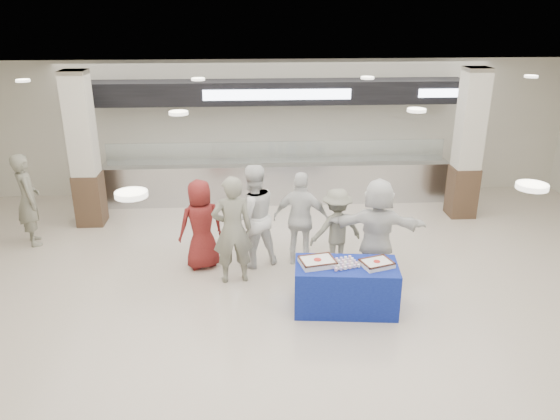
{
  "coord_description": "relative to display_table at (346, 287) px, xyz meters",
  "views": [
    {
      "loc": [
        -0.64,
        -6.79,
        4.51
      ],
      "look_at": [
        -0.14,
        1.6,
        1.22
      ],
      "focal_mm": 35.0,
      "sensor_mm": 36.0,
      "label": 1
    }
  ],
  "objects": [
    {
      "name": "sheet_cake_right",
      "position": [
        0.44,
        -0.06,
        0.42
      ],
      "size": [
        0.53,
        0.47,
        0.09
      ],
      "color": "white",
      "rests_on": "display_table"
    },
    {
      "name": "soldier_b",
      "position": [
        0.06,
        1.41,
        0.36
      ],
      "size": [
        1.05,
        0.77,
        1.47
      ],
      "primitive_type": "imported",
      "rotation": [
        0.0,
        0.0,
        3.4
      ],
      "color": "slate",
      "rests_on": "ground"
    },
    {
      "name": "soldier_bg",
      "position": [
        -5.67,
        2.76,
        0.53
      ],
      "size": [
        0.69,
        0.79,
        1.81
      ],
      "primitive_type": "imported",
      "rotation": [
        0.0,
        0.0,
        2.06
      ],
      "color": "slate",
      "rests_on": "ground"
    },
    {
      "name": "civilian_maroon",
      "position": [
        -2.3,
        1.56,
        0.43
      ],
      "size": [
        0.93,
        0.78,
        1.62
      ],
      "primitive_type": "imported",
      "rotation": [
        0.0,
        0.0,
        3.53
      ],
      "color": "maroon",
      "rests_on": "ground"
    },
    {
      "name": "serving_line",
      "position": [
        -0.79,
        4.92,
        0.78
      ],
      "size": [
        8.7,
        0.85,
        2.8
      ],
      "color": "silver",
      "rests_on": "ground"
    },
    {
      "name": "chef_tall",
      "position": [
        -1.39,
        1.6,
        0.56
      ],
      "size": [
        1.11,
        1.0,
        1.87
      ],
      "primitive_type": "imported",
      "rotation": [
        0.0,
        0.0,
        3.54
      ],
      "color": "white",
      "rests_on": "ground"
    },
    {
      "name": "soldier_a",
      "position": [
        -1.73,
        1.01,
        0.56
      ],
      "size": [
        0.74,
        0.55,
        1.86
      ],
      "primitive_type": "imported",
      "rotation": [
        0.0,
        0.0,
        3.31
      ],
      "color": "slate",
      "rests_on": "ground"
    },
    {
      "name": "display_table",
      "position": [
        0.0,
        0.0,
        0.0
      ],
      "size": [
        1.62,
        0.94,
        0.75
      ],
      "primitive_type": "cube",
      "rotation": [
        0.0,
        0.0,
        -0.1
      ],
      "color": "navy",
      "rests_on": "ground"
    },
    {
      "name": "sheet_cake_left",
      "position": [
        -0.44,
        0.04,
        0.43
      ],
      "size": [
        0.58,
        0.49,
        0.1
      ],
      "color": "white",
      "rests_on": "display_table"
    },
    {
      "name": "ground",
      "position": [
        -0.8,
        -0.47,
        -0.38
      ],
      "size": [
        14.0,
        14.0,
        0.0
      ],
      "primitive_type": "plane",
      "color": "beige",
      "rests_on": "ground"
    },
    {
      "name": "column_left",
      "position": [
        -4.8,
        3.73,
        1.15
      ],
      "size": [
        0.55,
        0.55,
        3.2
      ],
      "color": "#3B281A",
      "rests_on": "ground"
    },
    {
      "name": "chef_short",
      "position": [
        -0.53,
        1.59,
        0.48
      ],
      "size": [
        1.08,
        0.68,
        1.72
      ],
      "primitive_type": "imported",
      "rotation": [
        0.0,
        0.0,
        2.87
      ],
      "color": "white",
      "rests_on": "ground"
    },
    {
      "name": "column_right",
      "position": [
        3.2,
        3.73,
        1.15
      ],
      "size": [
        0.55,
        0.55,
        3.2
      ],
      "color": "#3B281A",
      "rests_on": "ground"
    },
    {
      "name": "civilian_white",
      "position": [
        0.68,
        0.98,
        0.51
      ],
      "size": [
        1.72,
        0.82,
        1.78
      ],
      "primitive_type": "imported",
      "rotation": [
        0.0,
        0.0,
        2.96
      ],
      "color": "white",
      "rests_on": "ground"
    },
    {
      "name": "cupcake_tray",
      "position": [
        -0.06,
        -0.01,
        0.4
      ],
      "size": [
        0.43,
        0.37,
        0.06
      ],
      "color": "#A2A2A6",
      "rests_on": "display_table"
    }
  ]
}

